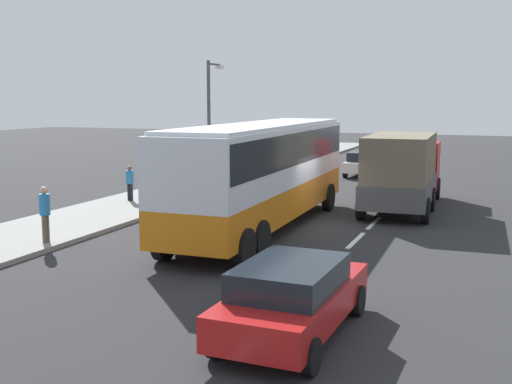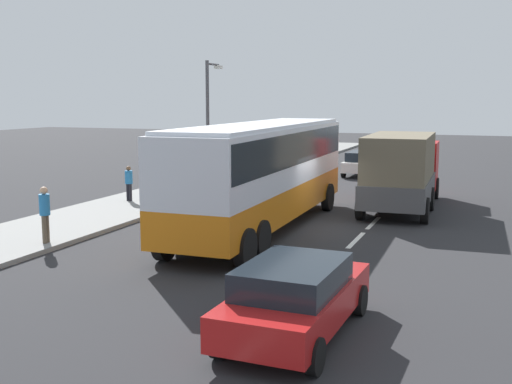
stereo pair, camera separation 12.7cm
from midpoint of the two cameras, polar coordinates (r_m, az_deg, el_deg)
name	(u,v)px [view 2 (the right image)]	position (r m, az deg, el deg)	size (l,w,h in m)	color
ground_plane	(307,226)	(22.39, 4.48, -3.13)	(120.00, 120.00, 0.00)	#28282B
sidewalk_curb	(115,210)	(25.78, -12.88, -1.60)	(80.00, 4.00, 0.15)	gray
lane_centreline	(392,205)	(27.40, 12.11, -1.14)	(42.39, 0.16, 0.01)	white
coach_bus	(263,165)	(21.39, 0.47, 2.49)	(12.18, 2.90, 3.67)	orange
cargo_truck	(402,169)	(26.26, 13.01, 2.09)	(7.89, 2.83, 3.10)	red
car_red_compact	(296,296)	(12.11, 3.32, -9.43)	(4.49, 2.05, 1.48)	#B21919
car_white_minivan	(364,162)	(37.61, 9.75, 2.68)	(4.72, 1.96, 1.41)	white
pedestrian_near_curb	(129,181)	(27.34, -11.63, 0.98)	(0.32, 0.32, 1.50)	black
pedestrian_at_crossing	(45,210)	(20.06, -18.84, -1.60)	(0.32, 0.32, 1.73)	brown
street_lamp	(209,116)	(30.01, -4.40, 6.93)	(1.60, 0.24, 6.11)	#47474C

